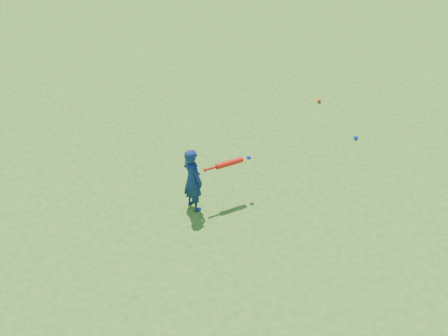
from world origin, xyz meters
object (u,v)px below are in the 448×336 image
Objects in this scene: child at (193,180)px; ground_ball_red at (319,101)px; bat_swing at (231,163)px; ground_ball_blue at (356,137)px.

child is 4.02m from ground_ball_red.
bat_swing is (-3.26, -1.30, 0.62)m from ground_ball_red.
bat_swing is at bearing -108.34° from child.
child is at bearing 176.34° from ground_ball_blue.
child reaches higher than ground_ball_red.
ground_ball_blue is (3.36, -0.22, -0.48)m from child.
bat_swing is at bearing 178.87° from ground_ball_blue.
ground_ball_blue is at bearing 10.07° from bat_swing.
child is at bearing 175.36° from bat_swing.
ground_ball_red is 3.56m from bat_swing.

